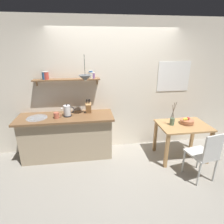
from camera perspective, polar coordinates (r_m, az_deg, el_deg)
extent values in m
plane|color=gray|center=(3.78, 2.10, -14.90)|extent=(14.00, 14.00, 0.00)
cube|color=silver|center=(3.85, 3.62, 7.86)|extent=(6.80, 0.10, 2.70)
cube|color=white|center=(4.11, 18.83, 10.52)|extent=(0.70, 0.01, 0.62)
cube|color=silver|center=(4.11, 18.80, 10.53)|extent=(0.64, 0.01, 0.56)
cube|color=tan|center=(3.81, -13.80, -7.69)|extent=(1.74, 0.52, 0.85)
cube|color=brown|center=(3.61, -14.42, -1.55)|extent=(1.83, 0.63, 0.04)
cylinder|color=#B7BABF|center=(3.68, -22.54, -1.80)|extent=(0.38, 0.38, 0.01)
cube|color=brown|center=(3.60, -14.02, 9.88)|extent=(1.26, 0.18, 0.02)
cube|color=#99754C|center=(3.79, -22.64, 8.49)|extent=(0.02, 0.06, 0.12)
cube|color=#99754C|center=(3.67, -4.71, 9.64)|extent=(0.02, 0.06, 0.12)
cylinder|color=#3366A3|center=(3.65, -20.37, 10.61)|extent=(0.10, 0.10, 0.13)
cylinder|color=silver|center=(3.64, -20.51, 11.73)|extent=(0.10, 0.10, 0.01)
cylinder|color=#BC4238|center=(3.64, -20.10, 10.67)|extent=(0.11, 0.11, 0.14)
cylinder|color=silver|center=(3.63, -20.24, 11.81)|extent=(0.11, 0.11, 0.01)
cylinder|color=#3366A3|center=(3.57, -6.66, 11.60)|extent=(0.08, 0.08, 0.14)
cylinder|color=silver|center=(3.56, -6.71, 12.83)|extent=(0.08, 0.08, 0.01)
cylinder|color=beige|center=(3.57, -6.62, 11.34)|extent=(0.09, 0.09, 0.11)
cylinder|color=silver|center=(3.56, -6.66, 12.29)|extent=(0.10, 0.10, 0.01)
cylinder|color=#7F5689|center=(3.57, -5.97, 11.29)|extent=(0.07, 0.07, 0.10)
cylinder|color=silver|center=(3.56, -6.00, 12.18)|extent=(0.08, 0.08, 0.01)
cube|color=tan|center=(3.81, 21.50, -3.92)|extent=(0.96, 0.68, 0.03)
cube|color=tan|center=(3.56, 16.80, -11.69)|extent=(0.06, 0.06, 0.69)
cube|color=tan|center=(3.97, 28.35, -9.83)|extent=(0.06, 0.06, 0.69)
cube|color=tan|center=(4.01, 13.44, -7.45)|extent=(0.06, 0.06, 0.69)
cube|color=tan|center=(4.39, 24.05, -6.26)|extent=(0.06, 0.06, 0.69)
cube|color=silver|center=(3.47, 26.17, -11.74)|extent=(0.47, 0.49, 0.03)
cube|color=silver|center=(3.24, 29.25, -9.83)|extent=(0.35, 0.09, 0.44)
cylinder|color=silver|center=(3.80, 25.53, -12.90)|extent=(0.03, 0.03, 0.45)
cylinder|color=silver|center=(3.60, 21.54, -14.26)|extent=(0.03, 0.03, 0.45)
cylinder|color=silver|center=(3.60, 29.62, -15.61)|extent=(0.03, 0.03, 0.45)
cylinder|color=silver|center=(3.39, 25.62, -17.30)|extent=(0.03, 0.03, 0.45)
cylinder|color=#BC704C|center=(3.86, 22.42, -3.33)|extent=(0.12, 0.12, 0.01)
cylinder|color=#BC704C|center=(3.85, 22.50, -2.76)|extent=(0.26, 0.26, 0.07)
ellipsoid|color=yellow|center=(3.81, 22.20, -2.01)|extent=(0.15, 0.10, 0.04)
sphere|color=red|center=(3.84, 22.81, -1.89)|extent=(0.06, 0.06, 0.06)
cylinder|color=#567056|center=(3.68, 18.38, -2.87)|extent=(0.09, 0.09, 0.14)
cylinder|color=brown|center=(3.60, 18.66, 0.09)|extent=(0.06, 0.01, 0.27)
cylinder|color=brown|center=(3.60, 18.77, 0.45)|extent=(0.01, 0.02, 0.31)
cylinder|color=brown|center=(3.61, 18.88, 0.62)|extent=(0.08, 0.03, 0.32)
cylinder|color=black|center=(3.59, -13.81, -1.10)|extent=(0.16, 0.16, 0.02)
cylinder|color=silver|center=(3.55, -13.95, 0.50)|extent=(0.13, 0.13, 0.20)
sphere|color=black|center=(3.52, -14.10, 2.19)|extent=(0.02, 0.02, 0.02)
cone|color=silver|center=(3.55, -15.36, 1.03)|extent=(0.04, 0.04, 0.04)
torus|color=black|center=(3.54, -12.73, 0.71)|extent=(0.13, 0.02, 0.13)
cube|color=tan|center=(3.65, -7.42, 1.33)|extent=(0.11, 0.16, 0.22)
cylinder|color=black|center=(3.58, -8.00, 3.36)|extent=(0.02, 0.04, 0.08)
cylinder|color=black|center=(3.58, -7.51, 3.38)|extent=(0.02, 0.04, 0.08)
cylinder|color=black|center=(3.58, -7.02, 3.40)|extent=(0.02, 0.04, 0.08)
cylinder|color=#C6664C|center=(3.53, -17.10, -1.01)|extent=(0.09, 0.09, 0.11)
torus|color=#C6664C|center=(3.52, -16.22, -0.93)|extent=(0.07, 0.01, 0.07)
cylinder|color=black|center=(3.29, -8.63, 14.43)|extent=(0.01, 0.01, 0.35)
cone|color=#4C5156|center=(3.32, -8.42, 10.52)|extent=(0.23, 0.23, 0.11)
sphere|color=white|center=(3.32, -8.39, 9.95)|extent=(0.04, 0.04, 0.04)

